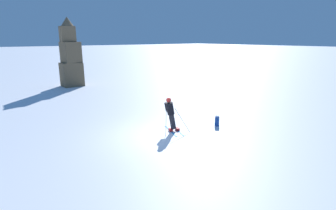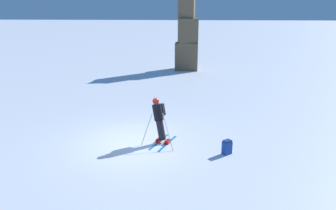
% 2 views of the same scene
% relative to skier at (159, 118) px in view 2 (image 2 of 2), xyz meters
% --- Properties ---
extents(ground_plane, '(300.00, 300.00, 0.00)m').
position_rel_skier_xyz_m(ground_plane, '(-0.98, -0.08, -0.95)').
color(ground_plane, white).
extents(skier, '(1.25, 1.66, 1.73)m').
position_rel_skier_xyz_m(skier, '(0.00, 0.00, 0.00)').
color(skier, '#1E7AC6').
rests_on(skier, ground).
extents(rock_pillar, '(1.83, 1.61, 6.31)m').
position_rel_skier_xyz_m(rock_pillar, '(0.49, 15.51, 1.70)').
color(rock_pillar, brown).
rests_on(rock_pillar, ground).
extents(spare_backpack, '(0.37, 0.36, 0.50)m').
position_rel_skier_xyz_m(spare_backpack, '(2.43, -0.85, -0.70)').
color(spare_backpack, '#194293').
rests_on(spare_backpack, ground).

